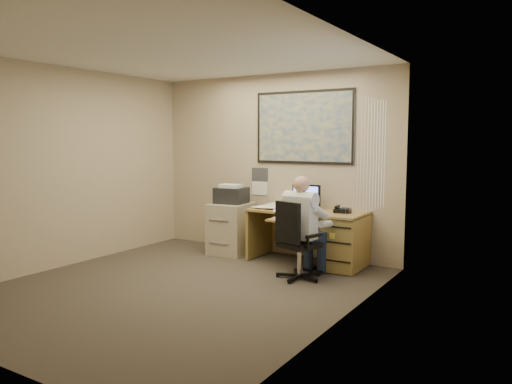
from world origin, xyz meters
The scene contains 8 objects.
room_shell centered at (0.00, 0.00, 1.35)m, with size 4.00×4.50×2.70m.
desk centered at (1.08, 1.90, 0.44)m, with size 1.60×0.97×1.08m.
world_map centered at (0.51, 2.23, 1.90)m, with size 1.56×0.03×1.06m, color #1E4C93.
wall_calendar centered at (-0.24, 2.24, 1.08)m, with size 0.28×0.01×0.42m, color white.
window_blinds centered at (1.97, 0.80, 1.55)m, with size 0.06×1.40×1.30m, color beige, non-canonical shape.
filing_cabinet centered at (-0.51, 1.86, 0.45)m, with size 0.60×0.70×1.05m.
office_chair centered at (1.03, 1.08, 0.29)m, with size 0.73×0.73×0.98m.
person centered at (1.02, 1.16, 0.64)m, with size 0.54×0.78×1.28m, color white, non-canonical shape.
Camera 1 is at (3.75, -4.32, 1.72)m, focal length 35.00 mm.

